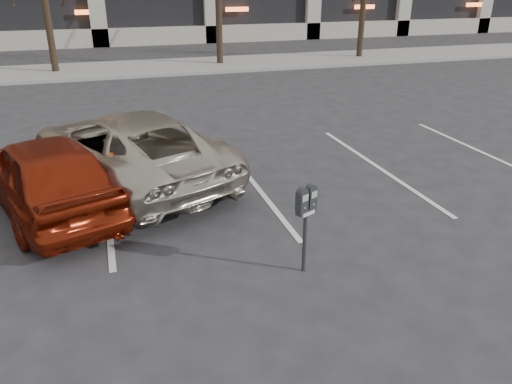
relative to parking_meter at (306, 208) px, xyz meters
The scene contains 6 objects.
ground 1.81m from the parking_meter, 137.89° to the left, with size 140.00×140.00×0.00m, color #28282B.
sidewalk 17.09m from the parking_meter, 93.82° to the left, with size 80.00×4.00×0.12m, color gray.
stall_lines 4.29m from the parking_meter, 127.32° to the left, with size 16.90×5.20×0.00m.
parking_meter is the anchor object (origin of this frame).
suv_silver 4.51m from the parking_meter, 116.86° to the left, with size 4.13×5.60×1.42m.
car_red 4.62m from the parking_meter, 138.45° to the left, with size 1.64×4.07×1.39m, color maroon.
Camera 1 is at (-1.24, -6.49, 3.77)m, focal length 35.00 mm.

